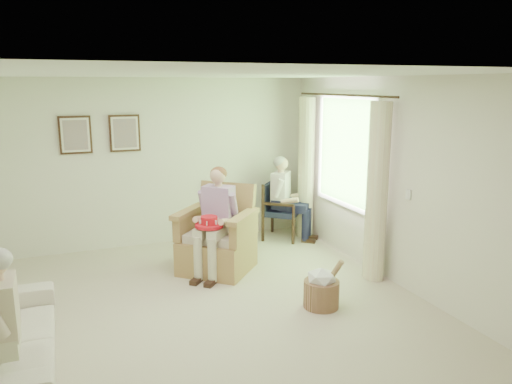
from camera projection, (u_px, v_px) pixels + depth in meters
floor at (207, 314)px, 5.54m from camera, size 5.50×5.50×0.00m
back_wall at (156, 163)px, 7.76m from camera, size 5.00×0.04×2.60m
front_wall at (341, 306)px, 2.77m from camera, size 5.00×0.04×2.60m
right_wall at (399, 183)px, 6.17m from camera, size 0.04×5.50×2.60m
ceiling at (202, 74)px, 4.99m from camera, size 5.00×5.50×0.02m
window at (346, 149)px, 7.18m from camera, size 0.13×2.50×1.63m
curtain_left at (377, 193)px, 6.34m from camera, size 0.34×0.34×2.30m
curtain_right at (306, 169)px, 8.12m from camera, size 0.34×0.34×2.30m
framed_print_left at (75, 135)px, 7.21m from camera, size 0.45×0.05×0.55m
framed_print_right at (125, 133)px, 7.46m from camera, size 0.45×0.05×0.55m
wicker_armchair at (216, 244)px, 6.80m from camera, size 0.91×0.90×1.16m
wood_armchair at (280, 207)px, 8.26m from camera, size 0.59×0.56×0.91m
sofa at (7, 340)px, 4.39m from camera, size 2.02×0.79×0.59m
person_wicker at (219, 213)px, 6.57m from camera, size 0.40×0.63×1.41m
person_dark at (284, 193)px, 8.06m from camera, size 0.40×0.63×1.33m
red_hat at (209, 223)px, 6.40m from camera, size 0.36×0.36×0.14m
hatbox at (322, 288)px, 5.68m from camera, size 0.50×0.50×0.60m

